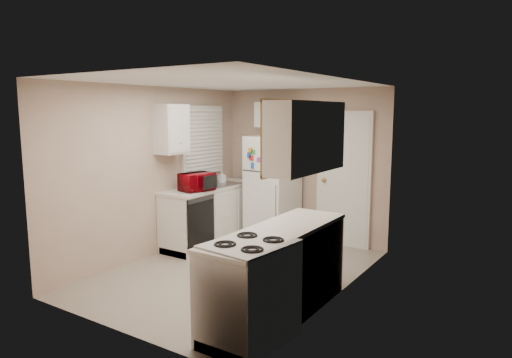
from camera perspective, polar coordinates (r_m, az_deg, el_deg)
The scene contains 19 objects.
floor at distance 6.01m, azimuth -2.64°, elevation -11.51°, with size 3.80×3.80×0.00m, color #AD9F8E.
ceiling at distance 5.66m, azimuth -2.81°, elevation 11.98°, with size 3.80×3.80×0.00m, color white.
wall_left at distance 6.62m, azimuth -12.63°, elevation 0.86°, with size 3.80×3.80×0.00m, color tan.
wall_right at distance 5.04m, azimuth 10.34°, elevation -1.41°, with size 3.80×3.80×0.00m, color tan.
wall_back at distance 7.33m, azimuth 5.96°, elevation 1.74°, with size 2.80×2.80×0.00m, color tan.
wall_front at distance 4.34m, azimuth -17.52°, elevation -3.27°, with size 2.80×2.80×0.00m, color tan.
left_counter at distance 7.21m, azimuth -5.64°, elevation -4.41°, with size 0.60×1.80×0.90m, color silver.
dishwasher at distance 6.57m, azimuth -6.92°, elevation -5.35°, with size 0.03×0.58×0.72m, color black.
sink at distance 7.25m, azimuth -4.95°, elevation -1.03°, with size 0.54×0.74×0.16m, color gray.
microwave at distance 6.71m, azimuth -7.41°, elevation -0.20°, with size 0.26×0.47×0.31m, color maroon.
soap_bottle at distance 7.42m, azimuth -4.25°, elevation 0.29°, with size 0.09×0.09×0.19m, color beige.
window_blinds at distance 7.33m, azimuth -6.63°, elevation 4.87°, with size 0.10×0.98×1.08m, color silver.
upper_cabinet_left at distance 6.62m, azimuth -10.52°, elevation 6.14°, with size 0.30×0.45×0.70m, color silver.
refrigerator at distance 7.22m, azimuth 2.09°, elevation -1.24°, with size 0.69×0.67×1.67m, color silver.
cabinet_over_fridge at distance 7.34m, azimuth 2.70°, elevation 8.05°, with size 0.70×0.30×0.40m, color silver.
interior_door at distance 7.03m, azimuth 10.88°, elevation -0.13°, with size 0.86×0.06×2.08m, color silver.
right_counter at distance 4.66m, azimuth 2.73°, elevation -11.64°, with size 0.60×2.00×0.90m, color silver.
stove at distance 4.18m, azimuth -0.79°, elevation -13.98°, with size 0.61×0.75×0.92m, color silver.
upper_cabinet_right at distance 4.58m, azimuth 6.38°, elevation 5.25°, with size 0.30×1.20×0.70m, color silver.
Camera 1 is at (3.29, -4.59, 2.05)m, focal length 32.00 mm.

